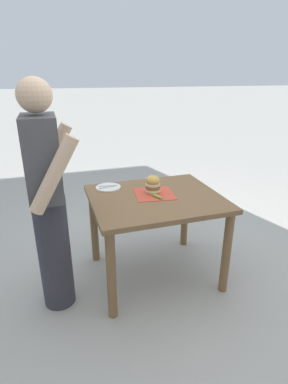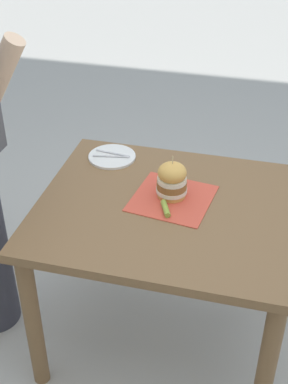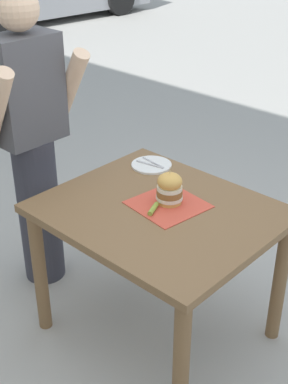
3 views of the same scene
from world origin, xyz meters
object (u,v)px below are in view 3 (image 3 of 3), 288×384
side_plate_with_forks (151,165)px  diner_across_table (32,142)px  patio_table (159,230)px  pickle_spear (154,209)px  sandwich (169,188)px

side_plate_with_forks → diner_across_table: size_ratio=0.13×
diner_across_table → patio_table: bearing=-83.1°
patio_table → diner_across_table: (-0.10, 0.84, 0.25)m
patio_table → side_plate_with_forks: size_ratio=4.82×
pickle_spear → side_plate_with_forks: pickle_spear is taller
pickle_spear → diner_across_table: 0.85m
patio_table → side_plate_with_forks: bearing=47.1°
patio_table → sandwich: 0.21m
side_plate_with_forks → diner_across_table: 0.66m
pickle_spear → diner_across_table: (-0.06, 0.84, 0.11)m
sandwich → side_plate_with_forks: 0.41m
side_plate_with_forks → diner_across_table: (-0.41, 0.50, 0.12)m
patio_table → side_plate_with_forks: (0.31, 0.33, 0.13)m
pickle_spear → side_plate_with_forks: (0.35, 0.34, -0.01)m
side_plate_with_forks → sandwich: bearing=-125.9°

